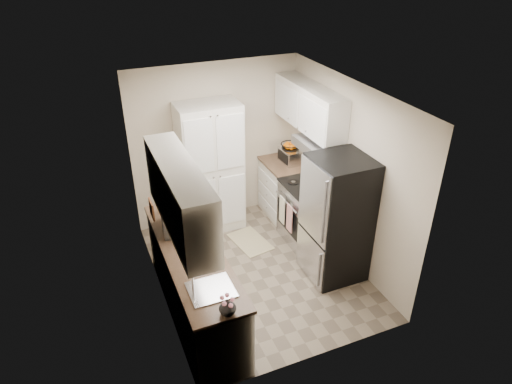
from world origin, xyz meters
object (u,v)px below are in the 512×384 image
(microwave, at_px, (177,217))
(toaster_oven, at_px, (292,155))
(electric_range, at_px, (308,212))
(wine_bottle, at_px, (164,204))
(refrigerator, at_px, (337,219))
(pantry_cabinet, at_px, (211,168))

(microwave, xyz_separation_m, toaster_oven, (2.11, 1.11, -0.03))
(electric_range, xyz_separation_m, wine_bottle, (-2.06, 0.09, 0.57))
(electric_range, distance_m, toaster_oven, 0.99)
(wine_bottle, relative_size, toaster_oven, 0.69)
(microwave, xyz_separation_m, wine_bottle, (-0.07, 0.40, -0.01))
(wine_bottle, distance_m, toaster_oven, 2.30)
(refrigerator, relative_size, wine_bottle, 6.41)
(electric_range, bearing_deg, pantry_cabinet, 141.78)
(electric_range, bearing_deg, wine_bottle, 177.52)
(pantry_cabinet, height_order, wine_bottle, pantry_cabinet)
(toaster_oven, bearing_deg, microwave, -155.42)
(microwave, height_order, toaster_oven, microwave)
(microwave, bearing_deg, pantry_cabinet, -26.90)
(pantry_cabinet, xyz_separation_m, toaster_oven, (1.29, -0.12, 0.03))
(refrigerator, height_order, microwave, refrigerator)
(refrigerator, relative_size, microwave, 3.22)
(pantry_cabinet, relative_size, electric_range, 1.77)
(electric_range, xyz_separation_m, toaster_oven, (0.12, 0.81, 0.55))
(pantry_cabinet, xyz_separation_m, electric_range, (1.17, -0.93, -0.52))
(pantry_cabinet, relative_size, refrigerator, 1.18)
(electric_range, bearing_deg, refrigerator, -92.48)
(pantry_cabinet, relative_size, wine_bottle, 7.54)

